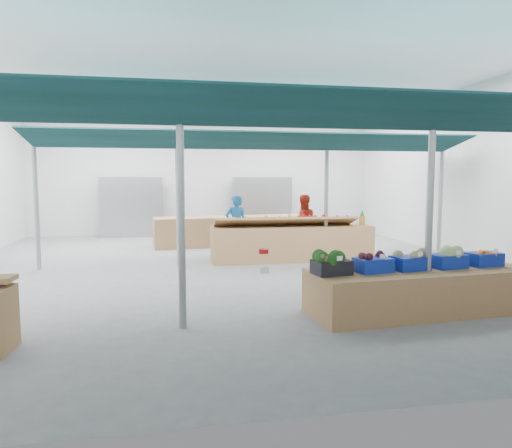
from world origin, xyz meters
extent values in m
plane|color=slate|center=(0.00, 0.00, 0.00)|extent=(13.00, 13.00, 0.00)
plane|color=silver|center=(0.00, 0.00, 4.20)|extent=(13.00, 13.00, 0.00)
plane|color=silver|center=(0.00, 6.50, 2.10)|extent=(12.00, 0.00, 12.00)
plane|color=silver|center=(6.00, 0.00, 2.10)|extent=(0.00, 13.00, 13.00)
cylinder|color=gray|center=(-4.00, 0.50, 1.50)|extent=(0.10, 0.10, 3.00)
cylinder|color=gray|center=(-1.00, -4.00, 1.50)|extent=(0.10, 0.10, 3.00)
cylinder|color=gray|center=(-1.00, 0.50, 1.50)|extent=(0.10, 0.10, 3.00)
cylinder|color=gray|center=(2.50, -4.00, 1.50)|extent=(0.10, 0.10, 3.00)
cylinder|color=gray|center=(2.50, 0.50, 1.50)|extent=(0.10, 0.10, 3.00)
cylinder|color=gray|center=(5.50, 0.50, 1.50)|extent=(0.10, 0.10, 3.00)
cylinder|color=gray|center=(0.75, -4.00, 2.85)|extent=(10.00, 0.06, 0.06)
cylinder|color=gray|center=(0.75, 0.50, 2.85)|extent=(10.00, 0.06, 0.06)
cube|color=black|center=(0.75, -4.65, 2.78)|extent=(9.50, 1.28, 0.30)
cube|color=black|center=(0.75, -3.35, 2.78)|extent=(9.50, 1.28, 0.30)
cube|color=black|center=(0.75, -0.15, 2.78)|extent=(9.50, 1.28, 0.30)
cube|color=black|center=(0.75, 1.15, 2.78)|extent=(9.50, 1.28, 0.30)
cube|color=#B23F33|center=(-2.50, 6.00, 1.00)|extent=(2.00, 0.50, 2.00)
cube|color=#B23F33|center=(2.00, 6.00, 1.00)|extent=(2.00, 0.50, 2.00)
cube|color=olive|center=(2.46, -3.88, 0.32)|extent=(3.36, 1.36, 0.64)
cube|color=olive|center=(1.69, 0.65, 0.41)|extent=(3.88, 0.96, 0.83)
cube|color=olive|center=(0.68, 3.45, 0.43)|extent=(4.81, 1.42, 0.85)
cube|color=navy|center=(3.55, -3.98, 0.31)|extent=(0.55, 0.42, 0.62)
imported|color=#175898|center=(0.49, 1.75, 0.77)|extent=(0.57, 0.38, 1.55)
imported|color=#A02213|center=(2.29, 1.75, 0.77)|extent=(0.76, 0.59, 1.55)
cube|color=black|center=(1.05, -4.00, 0.74)|extent=(0.55, 0.43, 0.20)
cube|color=white|center=(1.08, -4.22, 0.90)|extent=(0.08, 0.02, 0.06)
cube|color=navy|center=(1.68, -3.95, 0.74)|extent=(0.55, 0.43, 0.20)
cube|color=white|center=(1.72, -4.17, 0.90)|extent=(0.08, 0.02, 0.06)
cube|color=navy|center=(2.27, -3.90, 0.74)|extent=(0.55, 0.43, 0.20)
cube|color=white|center=(2.31, -4.12, 0.90)|extent=(0.08, 0.02, 0.06)
cube|color=navy|center=(2.91, -3.85, 0.74)|extent=(0.55, 0.43, 0.20)
cube|color=white|center=(2.95, -4.06, 0.90)|extent=(0.08, 0.02, 0.06)
cube|color=navy|center=(3.55, -3.79, 0.74)|extent=(0.55, 0.43, 0.20)
cube|color=white|center=(3.58, -4.01, 0.90)|extent=(0.08, 0.02, 0.06)
sphere|color=brown|center=(0.92, -4.12, 0.88)|extent=(0.09, 0.09, 0.09)
sphere|color=brown|center=(0.87, -4.14, 0.92)|extent=(0.06, 0.06, 0.06)
cylinder|color=#B60C10|center=(-0.05, -4.70, 1.10)|extent=(0.12, 0.12, 0.05)
cube|color=white|center=(-0.05, -4.76, 0.88)|extent=(0.10, 0.01, 0.07)
cube|color=#997247|center=(0.77, 0.57, 0.95)|extent=(1.91, 0.72, 0.26)
cube|color=#997247|center=(2.48, 0.55, 0.95)|extent=(1.51, 0.71, 0.26)
cylinder|color=#8C6019|center=(3.44, 0.54, 0.94)|extent=(0.14, 0.14, 0.22)
cone|color=#26661E|center=(3.44, 0.54, 1.13)|extent=(0.12, 0.12, 0.18)
camera|label=1|loc=(-1.09, -9.94, 1.95)|focal=32.00mm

